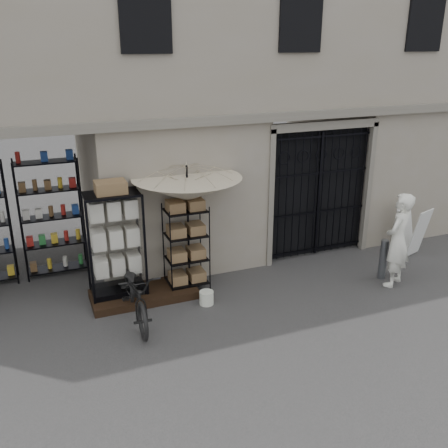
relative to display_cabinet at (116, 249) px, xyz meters
name	(u,v)px	position (x,y,z in m)	size (l,w,h in m)	color
ground	(293,312)	(2.85, -1.68, -1.03)	(80.00, 80.00, 0.00)	black
main_building	(214,49)	(2.85, 2.32, 3.47)	(14.00, 4.00, 9.00)	gray
shop_recess	(16,218)	(-1.65, 1.12, 0.47)	(3.00, 1.70, 3.00)	black
shop_shelving	(15,222)	(-1.70, 1.62, 0.22)	(2.70, 0.50, 2.50)	black
iron_gate	(315,191)	(4.60, 0.60, 0.47)	(2.50, 0.21, 3.00)	black
step_platform	(144,294)	(0.45, -0.13, -0.96)	(2.00, 0.90, 0.15)	black
display_cabinet	(116,249)	(0.00, 0.00, 0.00)	(1.02, 0.67, 2.13)	black
wire_rack	(186,249)	(1.34, -0.08, -0.17)	(0.78, 0.57, 1.76)	black
market_umbrella	(187,183)	(1.44, 0.07, 1.11)	(2.23, 2.26, 2.98)	black
white_bucket	(207,298)	(1.49, -0.81, -0.90)	(0.27, 0.27, 0.26)	silver
bicycle	(138,319)	(0.15, -0.88, -1.03)	(0.69, 1.03, 1.97)	black
steel_bollard	(383,259)	(5.26, -1.12, -0.61)	(0.16, 0.16, 0.85)	slate
shopkeeper	(392,284)	(5.29, -1.43, -1.03)	(0.70, 1.93, 0.46)	white
easel_sign	(412,231)	(6.66, -0.35, -0.45)	(0.70, 0.75, 1.12)	silver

